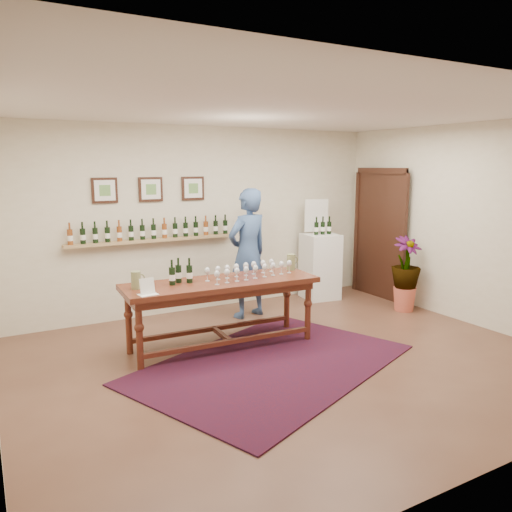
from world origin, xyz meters
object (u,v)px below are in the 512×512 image
potted_plant (406,274)px  person (248,253)px  tasting_table (221,291)px  display_pedestal (320,266)px

potted_plant → person: (-2.25, 0.92, 0.37)m
person → tasting_table: bearing=34.5°
tasting_table → display_pedestal: 2.77m
display_pedestal → potted_plant: bearing=-61.0°
tasting_table → display_pedestal: bearing=30.7°
display_pedestal → person: size_ratio=0.57×
tasting_table → person: bearing=50.2°
tasting_table → display_pedestal: (2.44, 1.29, -0.17)m
potted_plant → tasting_table: bearing=-179.2°
tasting_table → potted_plant: potted_plant is taller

